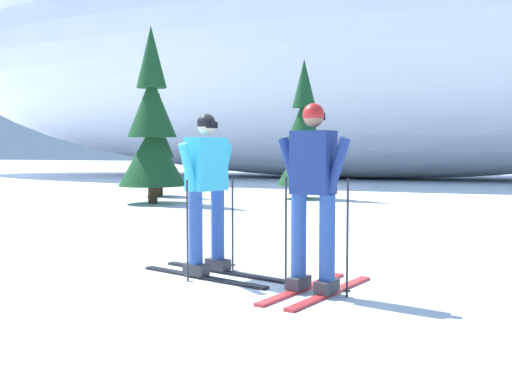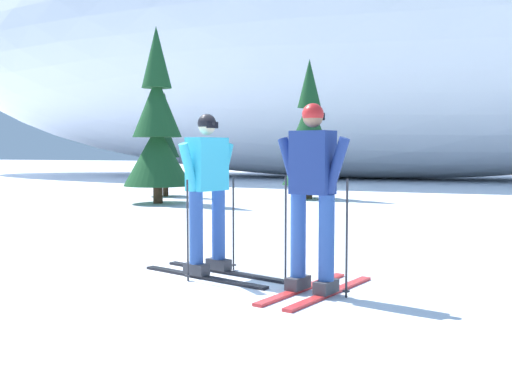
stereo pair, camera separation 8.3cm
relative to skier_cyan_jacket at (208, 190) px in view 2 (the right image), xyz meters
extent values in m
plane|color=white|center=(-0.45, -0.46, -0.94)|extent=(120.00, 120.00, 0.00)
cube|color=black|center=(0.14, 0.14, -0.92)|extent=(1.66, 0.65, 0.03)
cube|color=black|center=(0.03, -0.20, -0.92)|extent=(1.66, 0.65, 0.03)
cube|color=#38383D|center=(0.05, 0.17, -0.85)|extent=(0.31, 0.22, 0.12)
cube|color=#38383D|center=(-0.06, -0.17, -0.85)|extent=(0.31, 0.22, 0.12)
cylinder|color=#2D519E|center=(0.05, 0.17, -0.40)|extent=(0.15, 0.15, 0.78)
cylinder|color=#2D519E|center=(-0.06, -0.17, -0.40)|extent=(0.15, 0.15, 0.78)
cube|color=#33B7D6|center=(-0.01, 0.00, 0.29)|extent=(0.37, 0.50, 0.58)
cylinder|color=#33B7D6|center=(0.08, 0.26, 0.23)|extent=(0.18, 0.29, 0.58)
cylinder|color=#33B7D6|center=(-0.10, -0.26, 0.23)|extent=(0.18, 0.29, 0.58)
sphere|color=beige|center=(-0.01, 0.00, 0.70)|extent=(0.19, 0.19, 0.19)
sphere|color=black|center=(-0.01, 0.00, 0.73)|extent=(0.21, 0.21, 0.21)
cube|color=black|center=(0.07, -0.02, 0.71)|extent=(0.08, 0.15, 0.07)
cylinder|color=#2D2D33|center=(0.17, 0.33, -0.40)|extent=(0.02, 0.02, 1.07)
cylinder|color=#2D2D33|center=(0.17, 0.33, -0.88)|extent=(0.07, 0.07, 0.01)
cylinder|color=#2D2D33|center=(-0.07, -0.36, -0.40)|extent=(0.02, 0.02, 1.07)
cylinder|color=#2D2D33|center=(-0.07, -0.36, -0.88)|extent=(0.07, 0.07, 0.01)
cube|color=red|center=(1.19, -0.34, -0.92)|extent=(0.50, 1.59, 0.03)
cube|color=red|center=(1.49, -0.42, -0.92)|extent=(0.50, 1.59, 0.03)
cube|color=#38383D|center=(1.16, -0.44, -0.85)|extent=(0.21, 0.31, 0.12)
cube|color=#38383D|center=(1.46, -0.52, -0.85)|extent=(0.21, 0.31, 0.12)
cylinder|color=#2D519E|center=(1.16, -0.44, -0.38)|extent=(0.15, 0.15, 0.81)
cylinder|color=#2D519E|center=(1.46, -0.52, -0.38)|extent=(0.15, 0.15, 0.81)
cube|color=navy|center=(1.31, -0.48, 0.32)|extent=(0.44, 0.33, 0.60)
cylinder|color=navy|center=(1.07, -0.42, 0.27)|extent=(0.29, 0.17, 0.58)
cylinder|color=navy|center=(1.55, -0.54, 0.27)|extent=(0.29, 0.17, 0.58)
sphere|color=#A37556|center=(1.31, -0.48, 0.75)|extent=(0.19, 0.19, 0.19)
sphere|color=red|center=(1.31, -0.48, 0.78)|extent=(0.21, 0.21, 0.21)
cube|color=black|center=(1.33, -0.40, 0.76)|extent=(0.15, 0.07, 0.07)
cylinder|color=#2D2D33|center=(1.00, -0.34, -0.38)|extent=(0.02, 0.02, 1.11)
cylinder|color=#2D2D33|center=(1.00, -0.34, -0.88)|extent=(0.07, 0.07, 0.01)
cylinder|color=#2D2D33|center=(1.65, -0.51, -0.38)|extent=(0.02, 0.02, 1.11)
cylinder|color=#2D2D33|center=(1.65, -0.51, -0.88)|extent=(0.07, 0.07, 0.01)
cylinder|color=#47301E|center=(-5.94, 9.87, -0.73)|extent=(0.16, 0.16, 0.41)
cone|color=#14381E|center=(-5.94, 9.87, -0.10)|extent=(1.18, 1.18, 1.06)
cone|color=#14381E|center=(-5.94, 9.87, 0.74)|extent=(0.85, 0.85, 1.06)
cone|color=#14381E|center=(-5.94, 9.87, 1.58)|extent=(0.52, 0.52, 1.06)
cylinder|color=#47301E|center=(-4.98, 7.71, -0.63)|extent=(0.24, 0.24, 0.61)
cone|color=#194723|center=(-4.98, 7.71, 0.30)|extent=(1.74, 1.74, 1.56)
cone|color=#194723|center=(-4.98, 7.71, 1.54)|extent=(1.25, 1.25, 1.56)
cone|color=#194723|center=(-4.98, 7.71, 2.79)|extent=(0.77, 0.77, 1.56)
cylinder|color=#47301E|center=(-1.72, 10.49, -0.67)|extent=(0.21, 0.21, 0.53)
cone|color=#194723|center=(-1.72, 10.49, 0.13)|extent=(1.51, 1.51, 1.35)
cone|color=#194723|center=(-1.72, 10.49, 1.21)|extent=(1.08, 1.08, 1.35)
cone|color=#194723|center=(-1.72, 10.49, 2.29)|extent=(0.66, 0.66, 1.35)
ellipsoid|color=white|center=(-2.27, 23.21, 6.20)|extent=(49.36, 15.13, 14.28)
camera|label=1|loc=(2.72, -6.09, 0.45)|focal=42.70mm
camera|label=2|loc=(2.80, -6.06, 0.45)|focal=42.70mm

